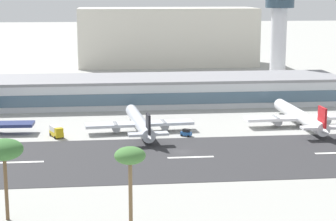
{
  "coord_description": "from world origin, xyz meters",
  "views": [
    {
      "loc": [
        -20.27,
        -151.81,
        41.96
      ],
      "look_at": [
        -0.16,
        35.85,
        4.13
      ],
      "focal_mm": 63.61,
      "sensor_mm": 36.0,
      "label": 1
    }
  ],
  "objects": [
    {
      "name": "runway_strip",
      "position": [
        0.0,
        -5.55,
        0.04
      ],
      "size": [
        800.0,
        41.31,
        0.08
      ],
      "primitive_type": "cube",
      "color": "#2D2D30",
      "rests_on": "ground_plane"
    },
    {
      "name": "palm_tree_3",
      "position": [
        -16.21,
        -51.94,
        13.5
      ],
      "size": [
        5.5,
        5.5,
        15.5
      ],
      "color": "brown",
      "rests_on": "ground_plane"
    },
    {
      "name": "control_tower",
      "position": [
        55.59,
        102.47,
        25.48
      ],
      "size": [
        13.48,
        13.48,
        41.43
      ],
      "color": "silver",
      "rests_on": "ground_plane"
    },
    {
      "name": "palm_tree_1",
      "position": [
        -38.93,
        -44.02,
        13.37
      ],
      "size": [
        7.06,
        7.06,
        15.53
      ],
      "color": "brown",
      "rests_on": "ground_plane"
    },
    {
      "name": "runway_centreline_dash_4",
      "position": [
        1.29,
        -5.55,
        0.09
      ],
      "size": [
        12.0,
        1.2,
        0.01
      ],
      "primitive_type": "cube",
      "color": "white",
      "rests_on": "runway_strip"
    },
    {
      "name": "terminal_building",
      "position": [
        -9.32,
        70.8,
        5.1
      ],
      "size": [
        156.95,
        28.04,
        10.19
      ],
      "color": "silver",
      "rests_on": "ground_plane"
    },
    {
      "name": "service_box_truck_1",
      "position": [
        -34.74,
        20.24,
        1.79
      ],
      "size": [
        4.61,
        6.46,
        3.25
      ],
      "rotation": [
        0.0,
        0.0,
        5.13
      ],
      "color": "gold",
      "rests_on": "ground_plane"
    },
    {
      "name": "airliner_red_tail_gate_2",
      "position": [
        41.13,
        26.11,
        3.02
      ],
      "size": [
        35.65,
        45.44,
        9.48
      ],
      "rotation": [
        0.0,
        0.0,
        1.6
      ],
      "color": "white",
      "rests_on": "ground_plane"
    },
    {
      "name": "distant_hotel_block",
      "position": [
        15.95,
        191.33,
        16.41
      ],
      "size": [
        101.07,
        36.62,
        32.82
      ],
      "primitive_type": "cube",
      "color": "beige",
      "rests_on": "ground_plane"
    },
    {
      "name": "runway_centreline_dash_3",
      "position": [
        -41.99,
        -5.55,
        0.09
      ],
      "size": [
        12.0,
        1.2,
        0.01
      ],
      "primitive_type": "cube",
      "color": "white",
      "rests_on": "runway_strip"
    },
    {
      "name": "service_baggage_tug_0",
      "position": [
        3.25,
        17.36,
        1.05
      ],
      "size": [
        3.55,
        3.15,
        2.2
      ],
      "rotation": [
        0.0,
        0.0,
        5.69
      ],
      "color": "#23569E",
      "rests_on": "ground_plane"
    },
    {
      "name": "ground_plane",
      "position": [
        0.0,
        0.0,
        0.0
      ],
      "size": [
        1400.0,
        1400.0,
        0.0
      ],
      "primitive_type": "plane",
      "color": "#9E9E99"
    },
    {
      "name": "airliner_black_tail_gate_1",
      "position": [
        -10.01,
        23.35,
        2.87
      ],
      "size": [
        33.21,
        43.09,
        9.0
      ],
      "rotation": [
        0.0,
        0.0,
        1.65
      ],
      "color": "silver",
      "rests_on": "ground_plane"
    }
  ]
}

